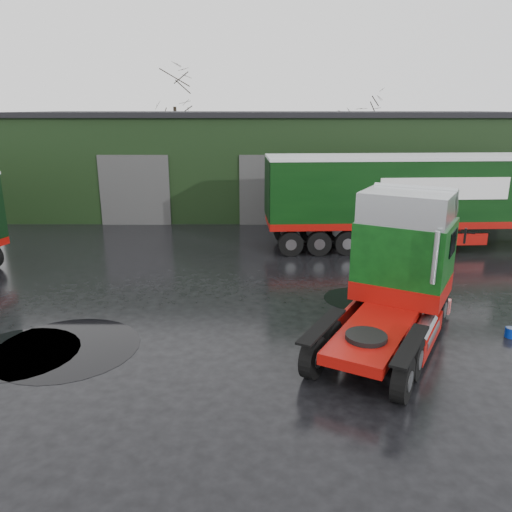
% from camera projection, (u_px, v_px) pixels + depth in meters
% --- Properties ---
extents(ground, '(100.00, 100.00, 0.00)m').
position_uv_depth(ground, '(226.00, 323.00, 15.73)').
color(ground, black).
extents(warehouse, '(32.40, 12.40, 6.30)m').
position_uv_depth(warehouse, '(271.00, 160.00, 34.01)').
color(warehouse, black).
rests_on(warehouse, ground).
extents(hero_tractor, '(5.89, 7.42, 4.27)m').
position_uv_depth(hero_tractor, '(387.00, 277.00, 13.51)').
color(hero_tractor, '#0A3B0F').
rests_on(hero_tractor, ground).
extents(lorry_right, '(17.07, 3.83, 4.45)m').
position_uv_depth(lorry_right, '(404.00, 202.00, 23.73)').
color(lorry_right, silver).
rests_on(lorry_right, ground).
extents(wash_bucket, '(0.32, 0.32, 0.29)m').
position_uv_depth(wash_bucket, '(510.00, 333.00, 14.75)').
color(wash_bucket, '#062492').
rests_on(wash_bucket, ground).
extents(tree_back_a, '(4.40, 4.40, 9.50)m').
position_uv_depth(tree_back_a, '(176.00, 129.00, 43.14)').
color(tree_back_a, black).
rests_on(tree_back_a, ground).
extents(tree_back_b, '(4.40, 4.40, 7.50)m').
position_uv_depth(tree_back_b, '(360.00, 141.00, 43.43)').
color(tree_back_b, black).
rests_on(tree_back_b, ground).
extents(puddle_0, '(4.06, 4.06, 0.01)m').
position_uv_depth(puddle_0, '(67.00, 348.00, 14.12)').
color(puddle_0, black).
rests_on(puddle_0, ground).
extents(puddle_1, '(2.31, 2.31, 0.01)m').
position_uv_depth(puddle_1, '(356.00, 299.00, 17.76)').
color(puddle_1, black).
rests_on(puddle_1, ground).
extents(puddle_2, '(3.26, 3.26, 0.01)m').
position_uv_depth(puddle_2, '(19.00, 353.00, 13.83)').
color(puddle_2, black).
rests_on(puddle_2, ground).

